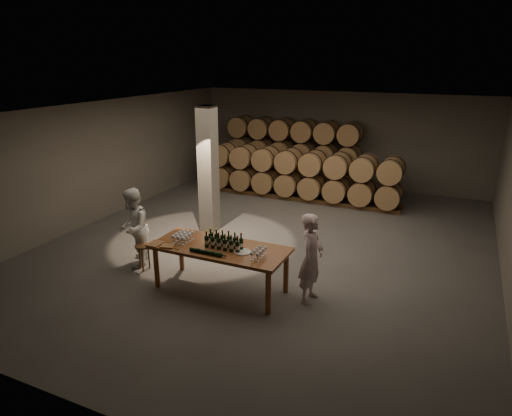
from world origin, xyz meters
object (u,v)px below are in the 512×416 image
at_px(notebook_near, 168,246).
at_px(person_woman, 133,228).
at_px(person_man, 311,258).
at_px(stool, 143,250).
at_px(plate, 243,252).
at_px(tasting_table, 220,252).
at_px(bottle_cluster, 224,242).

relative_size(notebook_near, person_woman, 0.15).
bearing_deg(person_man, stool, 97.53).
bearing_deg(plate, person_man, 18.72).
height_order(tasting_table, plate, plate).
xyz_separation_m(stool, person_man, (3.60, 0.25, 0.39)).
distance_m(notebook_near, person_woman, 1.46).
relative_size(bottle_cluster, plate, 2.37).
bearing_deg(plate, tasting_table, 173.39).
relative_size(tasting_table, person_man, 1.54).
xyz_separation_m(stool, person_woman, (-0.31, 0.12, 0.40)).
relative_size(bottle_cluster, notebook_near, 2.91).
distance_m(bottle_cluster, notebook_near, 1.07).
bearing_deg(bottle_cluster, stool, 176.46).
bearing_deg(notebook_near, tasting_table, 8.13).
xyz_separation_m(notebook_near, person_woman, (-1.32, 0.62, -0.06)).
distance_m(notebook_near, person_man, 2.69).
height_order(tasting_table, stool, tasting_table).
bearing_deg(bottle_cluster, person_man, 13.34).
bearing_deg(stool, plate, -3.55).
distance_m(bottle_cluster, person_woman, 2.33).
distance_m(tasting_table, stool, 1.94).
bearing_deg(person_woman, plate, 56.55).
bearing_deg(stool, notebook_near, -26.49).
distance_m(tasting_table, person_woman, 2.22).
distance_m(plate, person_man, 1.25).
bearing_deg(plate, person_woman, 174.36).
height_order(notebook_near, person_man, person_man).
distance_m(stool, person_man, 3.63).
height_order(tasting_table, bottle_cluster, bottle_cluster).
xyz_separation_m(bottle_cluster, person_man, (1.59, 0.38, -0.17)).
relative_size(plate, notebook_near, 1.23).
bearing_deg(person_man, plate, 112.23).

